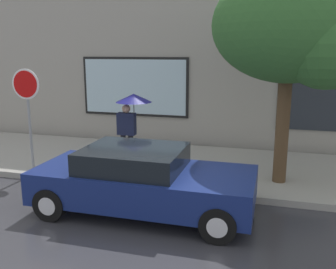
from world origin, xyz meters
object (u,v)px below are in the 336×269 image
Objects in this scene: stop_sign at (27,99)px; parked_car at (142,180)px; pedestrian_with_umbrella at (131,110)px; street_tree at (297,29)px.

parked_car is at bearing -21.53° from stop_sign.
parked_car is 1.66× the size of stop_sign.
parked_car is 2.90m from pedestrian_with_umbrella.
stop_sign is at bearing -155.45° from pedestrian_with_umbrella.
pedestrian_with_umbrella is at bearing 174.65° from street_tree.
parked_car is at bearing -143.18° from street_tree.
street_tree is (3.96, -0.37, 1.95)m from pedestrian_with_umbrella.
parked_car is 2.23× the size of pedestrian_with_umbrella.
parked_car is 4.00m from stop_sign.
parked_car is at bearing -64.64° from pedestrian_with_umbrella.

